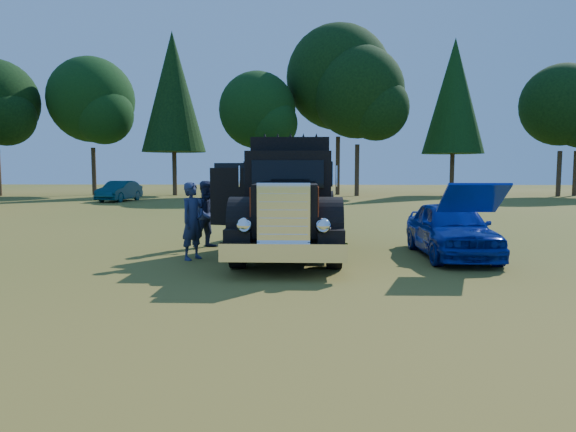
{
  "coord_description": "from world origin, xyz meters",
  "views": [
    {
      "loc": [
        0.05,
        -11.69,
        2.17
      ],
      "look_at": [
        -0.42,
        0.55,
        1.04
      ],
      "focal_mm": 32.0,
      "sensor_mm": 36.0,
      "label": 1
    }
  ],
  "objects_px": {
    "diamond_t_truck": "(289,204)",
    "spectator_far": "(208,214)",
    "distant_teal_car": "(119,191)",
    "hotrod_coupe": "(451,229)",
    "spectator_near": "(193,221)"
  },
  "relations": [
    {
      "from": "diamond_t_truck",
      "to": "spectator_far",
      "type": "distance_m",
      "value": 2.43
    },
    {
      "from": "spectator_far",
      "to": "distant_teal_car",
      "type": "height_order",
      "value": "spectator_far"
    },
    {
      "from": "diamond_t_truck",
      "to": "hotrod_coupe",
      "type": "distance_m",
      "value": 4.09
    },
    {
      "from": "hotrod_coupe",
      "to": "distant_teal_car",
      "type": "height_order",
      "value": "hotrod_coupe"
    },
    {
      "from": "hotrod_coupe",
      "to": "distant_teal_car",
      "type": "relative_size",
      "value": 1.01
    },
    {
      "from": "hotrod_coupe",
      "to": "spectator_far",
      "type": "height_order",
      "value": "hotrod_coupe"
    },
    {
      "from": "diamond_t_truck",
      "to": "spectator_far",
      "type": "xyz_separation_m",
      "value": [
        -2.27,
        0.79,
        -0.36
      ]
    },
    {
      "from": "diamond_t_truck",
      "to": "distant_teal_car",
      "type": "height_order",
      "value": "diamond_t_truck"
    },
    {
      "from": "spectator_near",
      "to": "spectator_far",
      "type": "height_order",
      "value": "spectator_near"
    },
    {
      "from": "distant_teal_car",
      "to": "spectator_far",
      "type": "bearing_deg",
      "value": -56.88
    },
    {
      "from": "diamond_t_truck",
      "to": "spectator_near",
      "type": "distance_m",
      "value": 2.54
    },
    {
      "from": "diamond_t_truck",
      "to": "distant_teal_car",
      "type": "relative_size",
      "value": 1.72
    },
    {
      "from": "diamond_t_truck",
      "to": "hotrod_coupe",
      "type": "relative_size",
      "value": 1.7
    },
    {
      "from": "distant_teal_car",
      "to": "hotrod_coupe",
      "type": "bearing_deg",
      "value": -45.93
    },
    {
      "from": "diamond_t_truck",
      "to": "spectator_far",
      "type": "relative_size",
      "value": 3.88
    }
  ]
}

